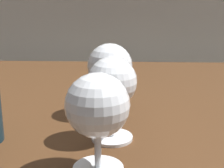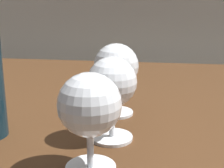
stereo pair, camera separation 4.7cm
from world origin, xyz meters
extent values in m
cube|color=#472B16|center=(0.00, 0.00, 0.71)|extent=(1.42, 0.85, 0.03)
cylinder|color=white|center=(0.05, -0.30, 0.73)|extent=(0.07, 0.07, 0.00)
cylinder|color=white|center=(0.05, -0.30, 0.76)|extent=(0.01, 0.01, 0.06)
sphere|color=white|center=(0.05, -0.30, 0.82)|extent=(0.08, 0.08, 0.08)
ellipsoid|color=beige|center=(0.05, -0.30, 0.81)|extent=(0.07, 0.07, 0.03)
cylinder|color=white|center=(0.06, -0.21, 0.73)|extent=(0.07, 0.07, 0.00)
cylinder|color=white|center=(0.06, -0.21, 0.76)|extent=(0.01, 0.01, 0.06)
sphere|color=white|center=(0.06, -0.21, 0.82)|extent=(0.08, 0.08, 0.08)
ellipsoid|color=#470A16|center=(0.06, -0.21, 0.82)|extent=(0.07, 0.07, 0.03)
cylinder|color=white|center=(0.05, -0.10, 0.73)|extent=(0.07, 0.07, 0.00)
cylinder|color=white|center=(0.05, -0.10, 0.76)|extent=(0.01, 0.01, 0.06)
sphere|color=white|center=(0.05, -0.10, 0.82)|extent=(0.08, 0.08, 0.08)
ellipsoid|color=pink|center=(0.05, -0.10, 0.82)|extent=(0.07, 0.07, 0.03)
camera|label=1|loc=(0.08, -0.66, 0.94)|focal=50.28mm
camera|label=2|loc=(0.13, -0.66, 0.94)|focal=50.28mm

